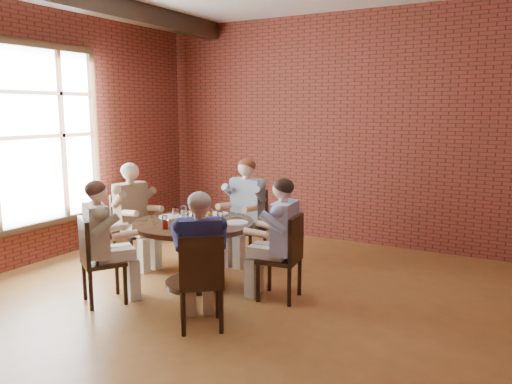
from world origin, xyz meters
The scene contains 27 objects.
floor centered at (0.00, 0.00, 0.00)m, with size 7.00×7.00×0.00m, color #925C2D.
wall_back centered at (0.00, 3.50, 1.70)m, with size 7.00×7.00×0.00m, color maroon.
window centered at (-3.18, 0.40, 1.65)m, with size 0.10×2.16×2.36m.
dining_table centered at (-0.90, 0.74, 0.53)m, with size 1.35×1.35×0.75m.
chair_a centered at (0.19, 0.88, 0.50)m, with size 0.45×0.45×0.91m.
diner_a centered at (0.11, 0.87, 0.65)m, with size 0.50×0.62×1.29m, color #4156AA, non-canonical shape.
chair_b centered at (-0.88, 1.93, 0.51)m, with size 0.45×0.45×0.95m.
diner_b centered at (-0.88, 1.84, 0.68)m, with size 0.54×0.67×1.36m, color #7C909F, non-canonical shape.
chair_c centered at (-2.09, 0.98, 0.51)m, with size 0.50×0.50×0.93m.
diner_c centered at (-2.01, 0.97, 0.66)m, with size 0.52×0.64×1.32m, color brown, non-canonical shape.
chair_d centered at (-1.47, -0.18, 0.50)m, with size 0.55×0.55×0.91m.
diner_d centered at (-1.43, -0.12, 0.64)m, with size 0.50×0.61×1.28m, color #C8A89D, non-canonical shape.
chair_e centered at (-0.15, -0.18, 0.49)m, with size 0.56×0.56×0.90m.
diner_e centered at (-0.20, -0.12, 0.64)m, with size 0.49×0.60×1.27m, color #191D47, non-canonical shape.
plate_a centered at (-0.44, 0.91, 0.76)m, with size 0.26×0.26×0.01m, color white.
plate_b centered at (-0.88, 1.19, 0.76)m, with size 0.26×0.26×0.01m, color white.
plate_c centered at (-1.28, 0.79, 0.76)m, with size 0.26×0.26×0.01m, color white.
plate_d centered at (-0.65, 0.40, 0.76)m, with size 0.26×0.26×0.01m, color white.
glass_a centered at (-0.57, 0.78, 0.82)m, with size 0.07×0.07×0.14m, color white.
glass_b centered at (-0.78, 0.88, 0.82)m, with size 0.07×0.07×0.14m, color white.
glass_c centered at (-1.12, 1.07, 0.82)m, with size 0.07×0.07×0.14m, color white.
glass_d centered at (-1.13, 0.86, 0.82)m, with size 0.07×0.07×0.14m, color white.
glass_e centered at (-1.14, 0.72, 0.82)m, with size 0.07×0.07×0.14m, color white.
glass_f centered at (-0.96, 0.32, 0.82)m, with size 0.07×0.07×0.14m, color white.
glass_g centered at (-0.88, 0.62, 0.82)m, with size 0.07×0.07×0.14m, color white.
glass_h centered at (-0.63, 0.55, 0.82)m, with size 0.07×0.07×0.14m, color white.
smartphone centered at (-0.48, 0.55, 0.75)m, with size 0.07×0.13×0.01m, color black.
Camera 1 is at (2.38, -3.67, 1.99)m, focal length 35.00 mm.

